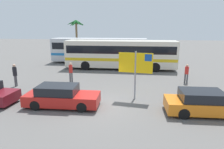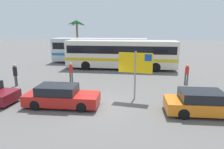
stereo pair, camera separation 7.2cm
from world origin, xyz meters
TOP-DOWN VIEW (x-y plane):
  - ground at (0.00, 0.00)m, footprint 120.00×120.00m
  - bus_front_coach at (0.71, 11.04)m, footprint 12.20×2.66m
  - bus_rear_coach at (-2.39, 14.54)m, footprint 12.20×2.66m
  - ferry_sign at (2.46, 1.38)m, footprint 2.19×0.37m
  - car_red at (-1.98, -0.41)m, footprint 4.45×1.73m
  - car_orange at (6.24, -0.50)m, footprint 4.36×1.85m
  - pedestrian_crossing_lot at (-3.14, 5.00)m, footprint 0.32×0.32m
  - pedestrian_near_sign at (6.72, 5.77)m, footprint 0.32×0.32m
  - pedestrian_by_bus at (-7.12, 3.14)m, footprint 0.32×0.32m
  - palm_tree_seaside at (-6.96, 20.01)m, footprint 2.91×2.93m

SIDE VIEW (x-z plane):
  - ground at x=0.00m, z-range 0.00..0.00m
  - car_red at x=-1.98m, z-range -0.03..1.30m
  - car_orange at x=6.24m, z-range -0.03..1.30m
  - pedestrian_near_sign at x=6.72m, z-range 0.14..1.78m
  - pedestrian_crossing_lot at x=-3.14m, z-range 0.15..1.84m
  - pedestrian_by_bus at x=-7.12m, z-range 0.17..2.00m
  - bus_front_coach at x=0.71m, z-range 0.20..3.37m
  - bus_rear_coach at x=-2.39m, z-range 0.20..3.37m
  - ferry_sign at x=2.46m, z-range 0.73..3.93m
  - palm_tree_seaside at x=-6.96m, z-range 1.79..7.42m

